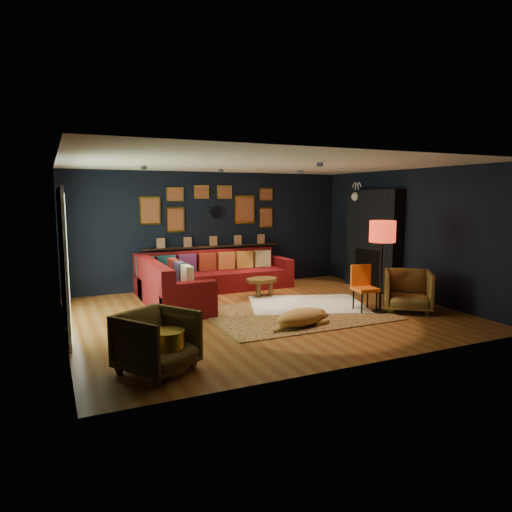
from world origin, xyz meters
name	(u,v)px	position (x,y,z in m)	size (l,w,h in m)	color
floor	(264,313)	(0.00, 0.00, 0.00)	(6.50, 6.50, 0.00)	brown
room_walls	(264,223)	(0.00, 0.00, 1.59)	(6.50, 6.50, 6.50)	black
sectional	(199,281)	(-0.61, 1.81, 0.32)	(3.41, 2.69, 0.86)	maroon
ledge	(213,247)	(0.00, 2.68, 0.92)	(3.20, 0.12, 0.04)	black
gallery_wall	(212,207)	(-0.01, 2.72, 1.81)	(3.15, 0.04, 1.02)	gold
sunburst_mirror	(216,212)	(0.10, 2.72, 1.70)	(0.47, 0.16, 0.47)	silver
fireplace	(373,244)	(3.09, 0.90, 1.02)	(0.31, 1.60, 2.20)	black
deer_head	(362,197)	(3.14, 1.40, 2.05)	(0.50, 0.28, 0.45)	white
sliding_door	(63,258)	(-3.22, 0.60, 1.10)	(0.06, 2.80, 2.20)	white
ceiling_spots	(246,169)	(0.00, 0.80, 2.56)	(3.30, 2.50, 0.06)	black
shag_rug	(306,304)	(1.00, 0.21, 0.01)	(2.10, 1.53, 0.03)	white
leopard_rug	(297,314)	(0.50, -0.30, 0.01)	(3.06, 2.19, 0.02)	tan
coffee_table	(262,282)	(0.54, 1.23, 0.31)	(0.80, 0.66, 0.36)	brown
pouf	(187,306)	(-1.30, 0.33, 0.19)	(0.49, 0.49, 0.32)	maroon
armchair_left	(157,338)	(-2.31, -1.90, 0.40)	(0.78, 0.73, 0.80)	#B0883B
armchair_right	(408,289)	(2.43, -0.92, 0.41)	(0.79, 0.74, 0.82)	#B0883B
gold_stool	(168,351)	(-2.20, -1.97, 0.25)	(0.40, 0.40, 0.50)	gold
orange_chair	(363,284)	(1.70, -0.58, 0.49)	(0.44, 0.44, 0.83)	black
floor_lamp	(382,236)	(1.89, -0.82, 1.38)	(0.45, 0.45, 1.64)	black
dog	(301,314)	(0.16, -1.02, 0.21)	(1.25, 0.61, 0.39)	#BC7B46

